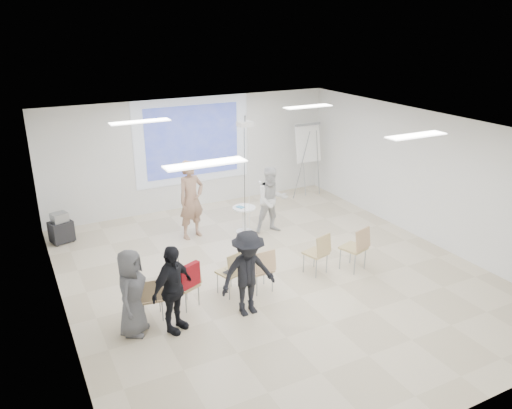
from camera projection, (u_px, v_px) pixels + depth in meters
name	position (u px, v px, depth m)	size (l,w,h in m)	color
floor	(274.00, 276.00, 10.24)	(8.00, 9.00, 0.10)	beige
ceiling	(276.00, 126.00, 9.16)	(8.00, 9.00, 0.10)	white
wall_back	(192.00, 153.00, 13.49)	(8.00, 0.10, 3.00)	silver
wall_left	(54.00, 246.00, 7.96)	(0.10, 9.00, 3.00)	silver
wall_right	(428.00, 177.00, 11.45)	(0.10, 9.00, 3.00)	silver
projection_halo	(193.00, 141.00, 13.31)	(3.20, 0.01, 2.30)	silver
projection_image	(193.00, 141.00, 13.30)	(2.60, 0.01, 1.90)	#3445B1
pedestal_table	(244.00, 218.00, 12.06)	(0.73, 0.73, 0.69)	white
player_left	(191.00, 195.00, 11.60)	(0.78, 0.53, 2.13)	#9D7660
player_right	(272.00, 197.00, 11.95)	(0.87, 0.70, 1.81)	silver
controller_left	(194.00, 177.00, 11.77)	(0.04, 0.11, 0.04)	white
controller_right	(260.00, 182.00, 11.97)	(0.04, 0.13, 0.04)	white
chair_far_left	(152.00, 296.00, 8.49)	(0.44, 0.46, 0.81)	tan
chair_left_mid	(188.00, 283.00, 8.86)	(0.52, 0.54, 0.83)	tan
chair_left_inner	(233.00, 270.00, 9.27)	(0.53, 0.55, 0.89)	tan
chair_center	(262.00, 267.00, 9.37)	(0.42, 0.45, 0.89)	tan
chair_right_inner	(319.00, 251.00, 10.04)	(0.52, 0.54, 0.89)	tan
chair_right_far	(357.00, 245.00, 10.17)	(0.57, 0.59, 0.96)	tan
red_jacket	(189.00, 276.00, 8.64)	(0.44, 0.10, 0.42)	maroon
laptop	(229.00, 270.00, 9.36)	(0.33, 0.24, 0.03)	black
audience_left	(172.00, 283.00, 8.07)	(1.02, 0.61, 1.76)	black
audience_mid	(248.00, 268.00, 8.56)	(1.15, 0.63, 1.78)	black
audience_outer	(131.00, 288.00, 8.03)	(0.82, 0.54, 1.67)	#545559
flipchart_easel	(308.00, 143.00, 14.14)	(0.94, 0.70, 2.16)	gray
av_cart	(61.00, 229.00, 11.57)	(0.58, 0.52, 0.73)	black
ceiling_projector	(245.00, 130.00, 10.57)	(0.30, 0.25, 3.00)	white
fluor_panel_nw	(140.00, 122.00, 9.99)	(1.20, 0.30, 0.02)	white
fluor_panel_ne	(308.00, 107.00, 11.72)	(1.20, 0.30, 0.02)	white
fluor_panel_sw	(205.00, 164.00, 7.08)	(1.20, 0.30, 0.02)	white
fluor_panel_se	(416.00, 135.00, 8.80)	(1.20, 0.30, 0.02)	white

